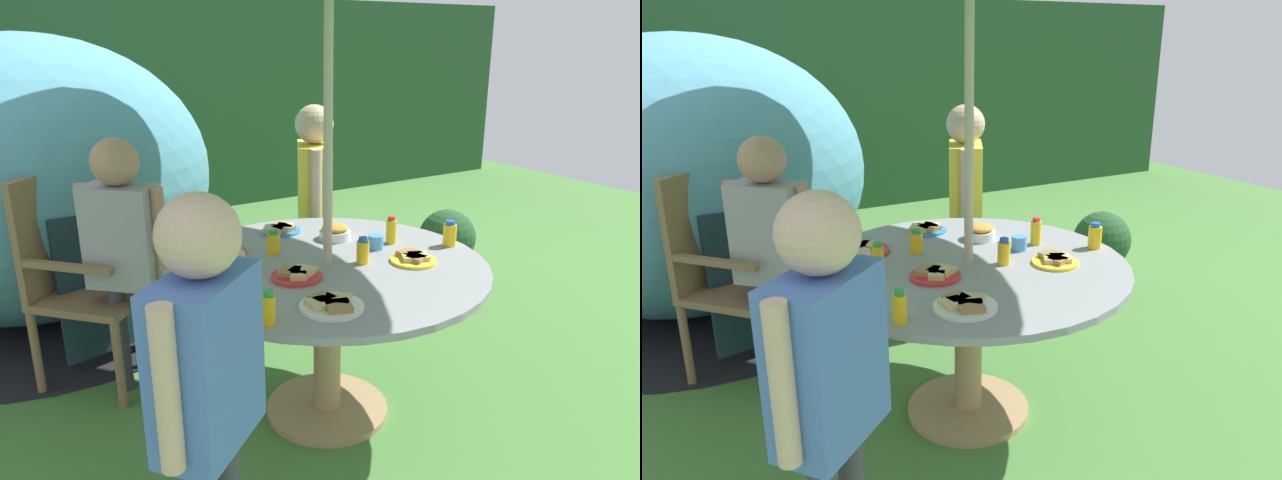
% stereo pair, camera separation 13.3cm
% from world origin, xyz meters
% --- Properties ---
extents(ground_plane, '(10.00, 10.00, 0.02)m').
position_xyz_m(ground_plane, '(0.00, 0.00, -0.01)').
color(ground_plane, '#477A38').
extents(hedge_backdrop, '(9.00, 0.70, 1.95)m').
position_xyz_m(hedge_backdrop, '(0.00, 3.78, 0.98)').
color(hedge_backdrop, '#234C28').
rests_on(hedge_backdrop, ground_plane).
extents(garden_table, '(1.31, 1.31, 0.70)m').
position_xyz_m(garden_table, '(0.00, 0.00, 0.55)').
color(garden_table, tan).
rests_on(garden_table, ground_plane).
extents(wooden_chair, '(0.65, 0.65, 1.00)m').
position_xyz_m(wooden_chair, '(-0.83, 0.87, 0.55)').
color(wooden_chair, brown).
rests_on(wooden_chair, ground_plane).
extents(dome_tent, '(2.56, 2.56, 1.62)m').
position_xyz_m(dome_tent, '(-0.86, 1.79, 0.80)').
color(dome_tent, teal).
rests_on(dome_tent, ground_plane).
extents(potted_plant, '(0.37, 0.37, 0.53)m').
position_xyz_m(potted_plant, '(1.42, 0.78, 0.28)').
color(potted_plant, '#595960').
rests_on(potted_plant, ground_plane).
extents(child_in_yellow_shirt, '(0.31, 0.38, 1.24)m').
position_xyz_m(child_in_yellow_shirt, '(0.45, 0.86, 0.79)').
color(child_in_yellow_shirt, '#3F3F47').
rests_on(child_in_yellow_shirt, ground_plane).
extents(child_in_grey_shirt, '(0.34, 0.33, 1.19)m').
position_xyz_m(child_in_grey_shirt, '(-0.67, 0.61, 0.76)').
color(child_in_grey_shirt, '#3F3F47').
rests_on(child_in_grey_shirt, ground_plane).
extents(child_in_blue_shirt, '(0.36, 0.34, 1.23)m').
position_xyz_m(child_in_blue_shirt, '(-0.77, -0.64, 0.79)').
color(child_in_blue_shirt, '#3F3F47').
rests_on(child_in_blue_shirt, ground_plane).
extents(snack_bowl, '(0.14, 0.14, 0.07)m').
position_xyz_m(snack_bowl, '(0.19, 0.25, 0.74)').
color(snack_bowl, white).
rests_on(snack_bowl, garden_table).
extents(plate_mid_left, '(0.22, 0.22, 0.03)m').
position_xyz_m(plate_mid_left, '(-0.22, -0.37, 0.72)').
color(plate_mid_left, white).
rests_on(plate_mid_left, garden_table).
extents(plate_mid_right, '(0.20, 0.20, 0.03)m').
position_xyz_m(plate_mid_right, '(-0.19, -0.08, 0.72)').
color(plate_mid_right, red).
rests_on(plate_mid_right, garden_table).
extents(plate_near_left, '(0.19, 0.18, 0.03)m').
position_xyz_m(plate_near_left, '(0.03, 0.47, 0.72)').
color(plate_near_left, '#338CD8').
rests_on(plate_near_left, garden_table).
extents(plate_back_edge, '(0.19, 0.19, 0.03)m').
position_xyz_m(plate_back_edge, '(0.31, -0.17, 0.72)').
color(plate_back_edge, yellow).
rests_on(plate_back_edge, garden_table).
extents(plate_far_right, '(0.25, 0.25, 0.03)m').
position_xyz_m(plate_far_right, '(-0.34, 0.33, 0.71)').
color(plate_far_right, red).
rests_on(plate_far_right, garden_table).
extents(juice_bottle_near_right, '(0.06, 0.06, 0.10)m').
position_xyz_m(juice_bottle_near_right, '(-0.14, 0.22, 0.75)').
color(juice_bottle_near_right, yellow).
rests_on(juice_bottle_near_right, garden_table).
extents(juice_bottle_far_left, '(0.05, 0.05, 0.11)m').
position_xyz_m(juice_bottle_far_left, '(0.12, -0.08, 0.75)').
color(juice_bottle_far_left, yellow).
rests_on(juice_bottle_far_left, garden_table).
extents(juice_bottle_center_front, '(0.05, 0.05, 0.12)m').
position_xyz_m(juice_bottle_center_front, '(-0.44, 0.01, 0.76)').
color(juice_bottle_center_front, yellow).
rests_on(juice_bottle_center_front, garden_table).
extents(juice_bottle_center_back, '(0.05, 0.05, 0.12)m').
position_xyz_m(juice_bottle_center_back, '(0.38, 0.07, 0.76)').
color(juice_bottle_center_back, yellow).
rests_on(juice_bottle_center_back, garden_table).
extents(juice_bottle_front_edge, '(0.05, 0.05, 0.11)m').
position_xyz_m(juice_bottle_front_edge, '(-0.35, 0.11, 0.75)').
color(juice_bottle_front_edge, yellow).
rests_on(juice_bottle_front_edge, garden_table).
extents(juice_bottle_spot_a, '(0.06, 0.06, 0.11)m').
position_xyz_m(juice_bottle_spot_a, '(0.58, -0.10, 0.76)').
color(juice_bottle_spot_a, yellow).
rests_on(juice_bottle_spot_a, garden_table).
extents(juice_bottle_spot_b, '(0.05, 0.05, 0.12)m').
position_xyz_m(juice_bottle_spot_b, '(-0.46, -0.37, 0.76)').
color(juice_bottle_spot_b, yellow).
rests_on(juice_bottle_spot_b, garden_table).
extents(cup_near, '(0.07, 0.07, 0.06)m').
position_xyz_m(cup_near, '(0.27, 0.04, 0.73)').
color(cup_near, '#4C99D8').
rests_on(cup_near, garden_table).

